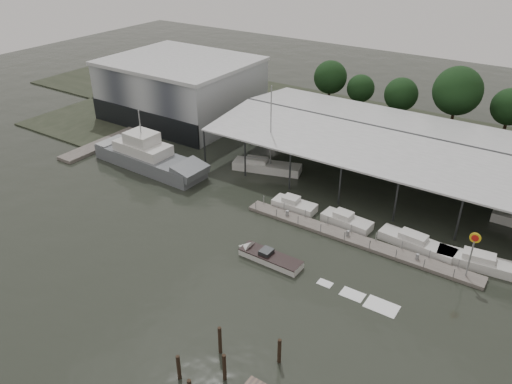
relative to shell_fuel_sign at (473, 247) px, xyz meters
The scene contains 16 objects.
ground 29.06m from the shell_fuel_sign, 159.69° to the right, with size 200.00×200.00×0.00m, color #242821.
land_strip_far 42.05m from the shell_fuel_sign, 130.15° to the left, with size 140.00×30.00×0.30m.
land_strip_west 70.03m from the shell_fuel_sign, 163.37° to the left, with size 20.00×40.00×0.30m.
storage_warehouse 58.52m from the shell_fuel_sign, 160.06° to the left, with size 24.50×20.50×10.50m.
covered_boat_shed 20.71m from the shell_fuel_sign, 119.05° to the left, with size 58.24×24.00×6.96m.
trawler_dock 57.26m from the shell_fuel_sign, behind, with size 3.00×18.00×0.50m.
floating_dock 12.57m from the shell_fuel_sign, behind, with size 28.00×2.00×1.40m.
shell_fuel_sign is the anchor object (origin of this frame).
grey_trawler 44.91m from the shell_fuel_sign, behind, with size 19.01×5.54×8.84m.
white_sailboat 31.85m from the shell_fuel_sign, 162.52° to the left, with size 10.14×5.38×12.85m.
speedboat_underway 20.80m from the shell_fuel_sign, 155.51° to the right, with size 18.71×2.50×2.00m.
moored_cruiser_0 21.75m from the shell_fuel_sign, behind, with size 5.57×2.34×1.70m.
moored_cruiser_1 14.95m from the shell_fuel_sign, 169.93° to the left, with size 6.19×2.65×1.70m.
moored_cruiser_2 7.29m from the shell_fuel_sign, 156.40° to the left, with size 8.61×2.96×1.70m.
moored_cruiser_3 4.47m from the shell_fuel_sign, 71.81° to the left, with size 9.34×3.18×1.70m.
mooring_pilings 28.28m from the shell_fuel_sign, 118.07° to the right, with size 6.04×10.88×3.62m.
Camera 1 is at (31.59, -35.15, 32.26)m, focal length 35.00 mm.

